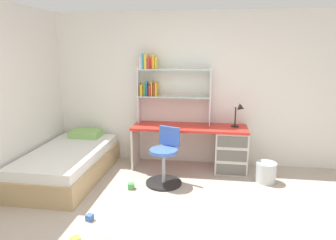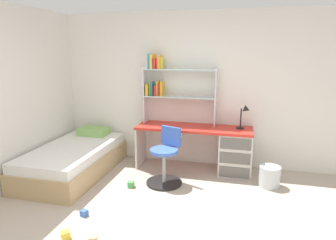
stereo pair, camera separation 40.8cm
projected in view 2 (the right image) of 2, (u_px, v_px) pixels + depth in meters
room_shell at (96, 99)px, 4.01m from camera, size 5.63×5.92×2.51m
desk at (223, 148)px, 4.70m from camera, size 1.82×0.55×0.71m
bookshelf_hutch at (168, 83)px, 4.85m from camera, size 1.19×0.22×1.13m
desk_lamp at (245, 113)px, 4.55m from camera, size 0.20×0.17×0.38m
swivel_chair at (165, 162)px, 4.31m from camera, size 0.52×0.52×0.82m
bed_platform at (74, 160)px, 4.68m from camera, size 1.01×1.86×0.57m
waste_bin at (270, 176)px, 4.24m from camera, size 0.29×0.29×0.30m
toy_block_green_0 at (131, 184)px, 4.24m from camera, size 0.09×0.09×0.08m
toy_block_natural_1 at (93, 240)px, 3.00m from camera, size 0.11×0.11×0.09m
toy_block_yellow_2 at (65, 235)px, 3.07m from camera, size 0.12×0.12×0.09m
toy_block_blue_3 at (84, 213)px, 3.50m from camera, size 0.09×0.09×0.07m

